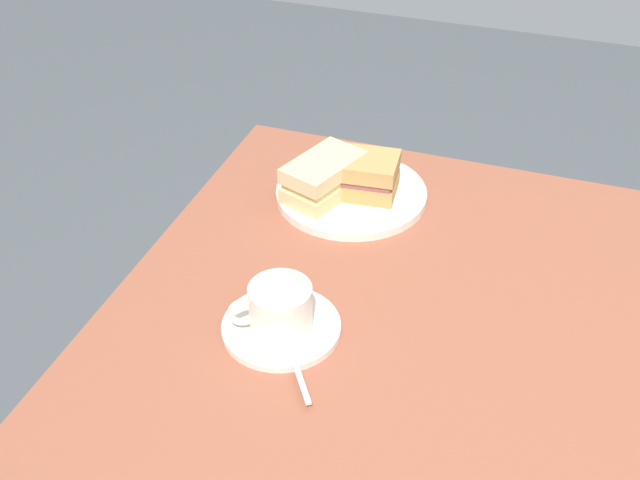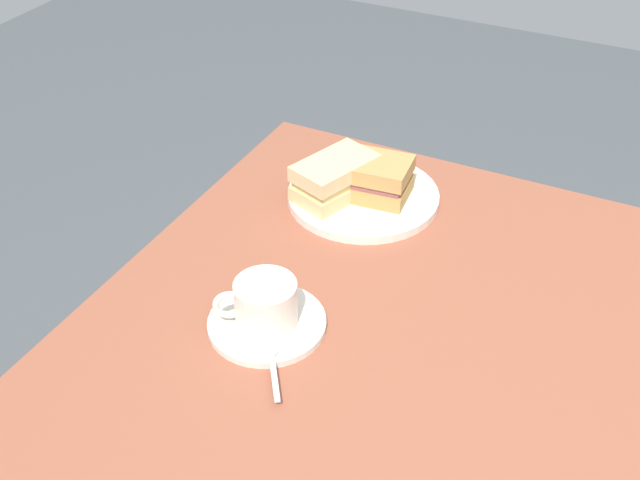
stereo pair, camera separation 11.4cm
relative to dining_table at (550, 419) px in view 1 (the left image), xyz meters
The scene contains 7 objects.
dining_table is the anchor object (origin of this frame).
sandwich_plate 0.46m from the dining_table, 142.82° to the left, with size 0.24×0.24×0.01m, color silver.
sandwich_front 0.47m from the dining_table, 141.60° to the left, with size 0.13×0.09×0.06m.
sandwich_back 0.49m from the dining_table, 148.05° to the left, with size 0.12×0.15×0.06m.
coffee_saucer 0.37m from the dining_table, behind, with size 0.16×0.16×0.01m, color silver.
coffee_cup 0.38m from the dining_table, behind, with size 0.10×0.08×0.06m.
spoon 0.35m from the dining_table, 159.61° to the right, with size 0.07×0.09×0.01m.
Camera 1 is at (-0.06, -0.75, 1.48)m, focal length 44.85 mm.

